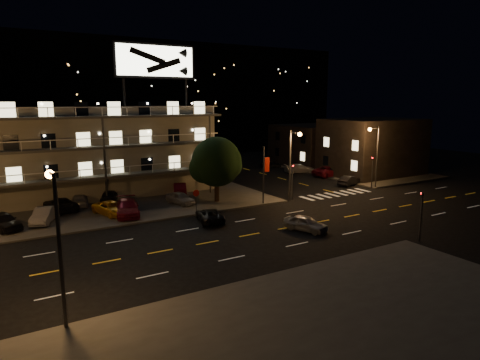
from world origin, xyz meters
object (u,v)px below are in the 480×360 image
lot_car_2 (112,208)px  lot_car_7 (79,200)px  road_car_east (306,223)px  tree (216,163)px  road_car_west (210,215)px  lot_car_4 (180,198)px  side_car_0 (349,181)px

lot_car_2 → lot_car_7: 5.68m
road_car_east → tree: bearing=76.7°
lot_car_7 → road_car_east: (15.53, -18.91, -0.09)m
road_car_west → lot_car_4: bearing=-77.3°
tree → road_car_west: tree is taller
side_car_0 → road_car_east: 22.10m
tree → lot_car_2: (-11.53, 0.32, -3.66)m
lot_car_7 → road_car_west: lot_car_7 is taller
tree → lot_car_4: bearing=166.8°
tree → road_car_west: (-4.04, -6.37, -3.83)m
lot_car_2 → lot_car_4: lot_car_4 is taller
road_car_west → road_car_east: bearing=144.1°
road_car_west → lot_car_7: bearing=-37.9°
tree → road_car_east: 13.96m
lot_car_4 → lot_car_7: 10.74m
lot_car_7 → road_car_east: size_ratio=1.06×
lot_car_7 → road_car_west: size_ratio=0.94×
lot_car_2 → tree: bearing=-18.1°
lot_car_2 → road_car_east: 19.14m
lot_car_4 → lot_car_2: bearing=171.1°
tree → road_car_west: 8.46m
tree → lot_car_7: 15.18m
lot_car_4 → side_car_0: (23.81, -1.34, -0.15)m
lot_car_2 → lot_car_4: 7.60m
lot_car_4 → road_car_west: 7.30m
road_car_east → road_car_west: (-5.95, 6.94, -0.05)m
tree → road_car_west: size_ratio=1.61×
tree → side_car_0: size_ratio=1.81×
lot_car_2 → side_car_0: (31.39, -0.74, -0.13)m
tree → lot_car_2: bearing=178.4°
side_car_0 → road_car_east: (-17.95, -12.89, 0.02)m
tree → lot_car_4: (-3.95, 0.92, -3.64)m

